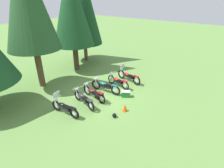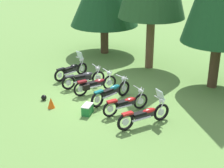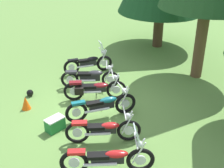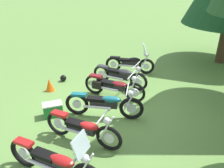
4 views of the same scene
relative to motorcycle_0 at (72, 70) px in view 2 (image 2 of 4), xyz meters
The scene contains 10 objects.
ground_plane 3.11m from the motorcycle_0, ahead, with size 80.00×80.00×0.00m, color #608C42.
motorcycle_0 is the anchor object (origin of this frame).
motorcycle_1 1.40m from the motorcycle_0, ahead, with size 0.85×2.26×1.00m.
motorcycle_2 2.35m from the motorcycle_0, ahead, with size 0.86×2.26×1.02m.
motorcycle_3 3.57m from the motorcycle_0, ahead, with size 0.77×2.42×1.02m.
motorcycle_4 4.84m from the motorcycle_0, ahead, with size 0.74×2.19×1.01m.
motorcycle_5 6.11m from the motorcycle_0, ahead, with size 0.74×2.39×1.38m.
picnic_cooler 4.27m from the motorcycle_0, 24.54° to the right, with size 0.61×0.68×0.43m.
traffic_cone 3.58m from the motorcycle_0, 47.95° to the right, with size 0.32×0.32×0.48m, color #EA590F.
dropped_helmet 2.95m from the motorcycle_0, 59.24° to the right, with size 0.26×0.26×0.26m, color black.
Camera 2 is at (11.26, -8.69, 6.69)m, focal length 54.26 mm.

